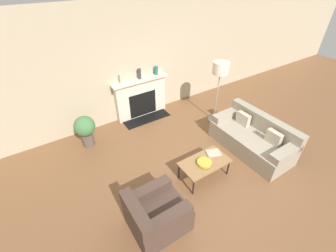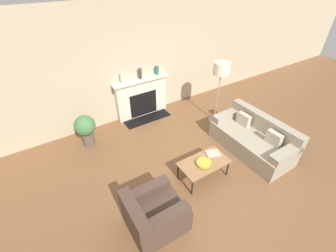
% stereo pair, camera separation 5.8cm
% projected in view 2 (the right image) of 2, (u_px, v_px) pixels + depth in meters
% --- Properties ---
extents(ground_plane, '(18.00, 18.00, 0.00)m').
position_uv_depth(ground_plane, '(215.00, 173.00, 4.59)').
color(ground_plane, brown).
extents(wall_back, '(18.00, 0.06, 2.90)m').
position_uv_depth(wall_back, '(145.00, 61.00, 5.71)').
color(wall_back, '#BCAD8E').
rests_on(wall_back, ground_plane).
extents(fireplace, '(1.54, 0.59, 1.08)m').
position_uv_depth(fireplace, '(142.00, 98.00, 6.05)').
color(fireplace, beige).
rests_on(fireplace, ground_plane).
extents(couch, '(0.87, 1.81, 0.78)m').
position_uv_depth(couch, '(253.00, 139.00, 5.01)').
color(couch, '#9E937F').
rests_on(couch, ground_plane).
extents(armchair_near, '(0.88, 0.76, 0.75)m').
position_uv_depth(armchair_near, '(154.00, 215.00, 3.50)').
color(armchair_near, '#4C382D').
rests_on(armchair_near, ground_plane).
extents(coffee_table, '(0.96, 0.54, 0.39)m').
position_uv_depth(coffee_table, '(204.00, 163.00, 4.31)').
color(coffee_table, olive).
rests_on(coffee_table, ground_plane).
extents(bowl, '(0.28, 0.28, 0.06)m').
position_uv_depth(bowl, '(204.00, 163.00, 4.22)').
color(bowl, gold).
rests_on(bowl, coffee_table).
extents(book, '(0.33, 0.29, 0.02)m').
position_uv_depth(book, '(213.00, 153.00, 4.47)').
color(book, '#B2A893').
rests_on(book, coffee_table).
extents(floor_lamp, '(0.40, 0.40, 1.62)m').
position_uv_depth(floor_lamp, '(221.00, 73.00, 5.32)').
color(floor_lamp, gray).
rests_on(floor_lamp, ground_plane).
extents(mantel_vase_left, '(0.09, 0.09, 0.24)m').
position_uv_depth(mantel_vase_left, '(122.00, 78.00, 5.45)').
color(mantel_vase_left, beige).
rests_on(mantel_vase_left, fireplace).
extents(mantel_vase_center_left, '(0.08, 0.08, 0.26)m').
position_uv_depth(mantel_vase_center_left, '(140.00, 74.00, 5.66)').
color(mantel_vase_center_left, '#3D383D').
rests_on(mantel_vase_center_left, fireplace).
extents(mantel_vase_center_right, '(0.10, 0.10, 0.22)m').
position_uv_depth(mantel_vase_center_right, '(157.00, 70.00, 5.88)').
color(mantel_vase_center_right, '#28666B').
rests_on(mantel_vase_center_right, fireplace).
extents(potted_plant, '(0.47, 0.47, 0.76)m').
position_uv_depth(potted_plant, '(85.00, 128.00, 5.06)').
color(potted_plant, brown).
rests_on(potted_plant, ground_plane).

